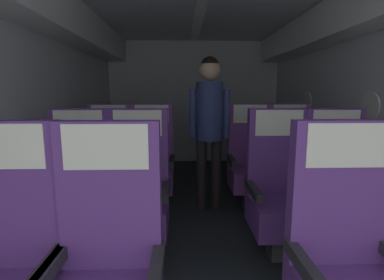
# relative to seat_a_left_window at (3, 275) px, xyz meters

# --- Properties ---
(ground) EXTENTS (3.30, 5.80, 0.02)m
(ground) POSITION_rel_seat_a_left_window_xyz_m (0.99, 1.42, -0.49)
(ground) COLOR #23282D
(fuselage_shell) EXTENTS (3.18, 5.45, 2.23)m
(fuselage_shell) POSITION_rel_seat_a_left_window_xyz_m (0.99, 1.67, 1.11)
(fuselage_shell) COLOR silver
(fuselage_shell) RESTS_ON ground
(seat_a_left_window) EXTENTS (0.49, 0.46, 1.15)m
(seat_a_left_window) POSITION_rel_seat_a_left_window_xyz_m (0.00, 0.00, 0.00)
(seat_a_left_window) COLOR #38383D
(seat_a_left_window) RESTS_ON ground
(seat_a_left_aisle) EXTENTS (0.49, 0.46, 1.15)m
(seat_a_left_aisle) POSITION_rel_seat_a_left_window_xyz_m (0.46, -0.02, 0.00)
(seat_a_left_aisle) COLOR #38383D
(seat_a_left_aisle) RESTS_ON ground
(seat_a_right_window) EXTENTS (0.49, 0.46, 1.15)m
(seat_a_right_window) POSITION_rel_seat_a_left_window_xyz_m (1.52, -0.02, 0.00)
(seat_a_right_window) COLOR #38383D
(seat_a_right_window) RESTS_ON ground
(seat_b_left_window) EXTENTS (0.49, 0.46, 1.15)m
(seat_b_left_window) POSITION_rel_seat_a_left_window_xyz_m (-0.01, 0.96, 0.00)
(seat_b_left_window) COLOR #38383D
(seat_b_left_window) RESTS_ON ground
(seat_b_left_aisle) EXTENTS (0.49, 0.46, 1.15)m
(seat_b_left_aisle) POSITION_rel_seat_a_left_window_xyz_m (0.44, 0.96, 0.00)
(seat_b_left_aisle) COLOR #38383D
(seat_b_left_aisle) RESTS_ON ground
(seat_b_right_aisle) EXTENTS (0.49, 0.46, 1.15)m
(seat_b_right_aisle) POSITION_rel_seat_a_left_window_xyz_m (1.98, 0.94, 0.00)
(seat_b_right_aisle) COLOR #38383D
(seat_b_right_aisle) RESTS_ON ground
(seat_b_right_window) EXTENTS (0.49, 0.46, 1.15)m
(seat_b_right_window) POSITION_rel_seat_a_left_window_xyz_m (1.54, 0.94, 0.00)
(seat_b_right_window) COLOR #38383D
(seat_b_right_window) RESTS_ON ground
(seat_c_left_window) EXTENTS (0.49, 0.46, 1.15)m
(seat_c_left_window) POSITION_rel_seat_a_left_window_xyz_m (-0.01, 1.90, 0.00)
(seat_c_left_window) COLOR #38383D
(seat_c_left_window) RESTS_ON ground
(seat_c_left_aisle) EXTENTS (0.49, 0.46, 1.15)m
(seat_c_left_aisle) POSITION_rel_seat_a_left_window_xyz_m (0.45, 1.92, 0.00)
(seat_c_left_aisle) COLOR #38383D
(seat_c_left_aisle) RESTS_ON ground
(seat_c_right_aisle) EXTENTS (0.49, 0.46, 1.15)m
(seat_c_right_aisle) POSITION_rel_seat_a_left_window_xyz_m (1.98, 1.92, 0.00)
(seat_c_right_aisle) COLOR #38383D
(seat_c_right_aisle) RESTS_ON ground
(seat_c_right_window) EXTENTS (0.49, 0.46, 1.15)m
(seat_c_right_window) POSITION_rel_seat_a_left_window_xyz_m (1.53, 1.92, 0.00)
(seat_c_right_window) COLOR #38383D
(seat_c_right_window) RESTS_ON ground
(flight_attendant) EXTENTS (0.43, 0.28, 1.63)m
(flight_attendant) POSITION_rel_seat_a_left_window_xyz_m (1.07, 1.86, 0.53)
(flight_attendant) COLOR black
(flight_attendant) RESTS_ON ground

